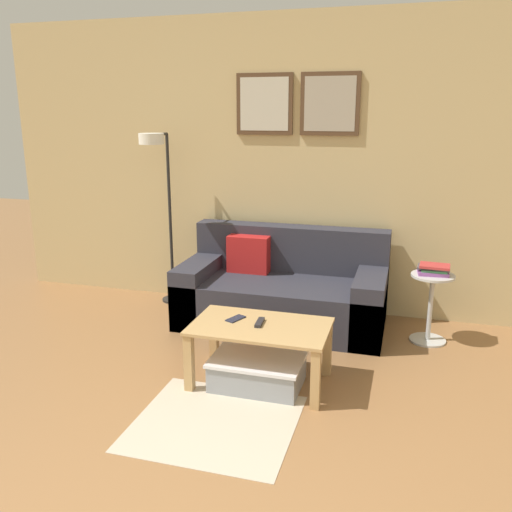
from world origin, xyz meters
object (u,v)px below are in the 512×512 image
Objects in this scene: couch at (283,292)px; book_stack at (434,269)px; coffee_table at (260,336)px; storage_bin at (258,371)px; floor_lamp at (159,180)px; cell_phone at (236,319)px; remote_control at (260,322)px; side_table at (431,302)px.

couch is 1.23m from book_stack.
book_stack is (1.09, 1.02, 0.26)m from coffee_table.
book_stack is at bearing 43.07° from coffee_table.
floor_lamp reaches higher than storage_bin.
coffee_table is 1.87m from floor_lamp.
book_stack is at bearing 44.23° from storage_bin.
cell_phone is at bearing -142.83° from book_stack.
cell_phone reaches higher than coffee_table.
floor_lamp is at bearing 133.62° from remote_control.
remote_control is at bearing -42.33° from floor_lamp.
couch reaches higher than side_table.
couch is at bearing 95.01° from storage_bin.
side_table is at bearing 43.98° from storage_bin.
couch is 1.44m from floor_lamp.
remote_control is (-0.01, 0.02, 0.09)m from coffee_table.
side_table is 1.59m from cell_phone.
couch is 11.28× the size of remote_control.
cell_phone is (-0.19, 0.05, 0.08)m from coffee_table.
cell_phone reaches higher than storage_bin.
couch is 1.08× the size of floor_lamp.
couch reaches higher than remote_control.
floor_lamp reaches higher than couch.
side_table is (1.19, -0.07, 0.05)m from couch.
remote_control reaches higher than cell_phone.
couch is 1.09m from coffee_table.
cell_phone is at bearing 165.08° from remote_control.
storage_bin is 1.60m from book_stack.
couch reaches higher than cell_phone.
book_stack is at bearing 86.45° from side_table.
book_stack is (1.09, 1.06, 0.48)m from storage_bin.
coffee_table is 5.97× the size of remote_control.
couch reaches higher than coffee_table.
side_table is 0.26m from book_stack.
side_table is at bearing 42.81° from coffee_table.
floor_lamp reaches higher than side_table.
coffee_table is 3.60× the size of book_stack.
couch is 1.20m from side_table.
floor_lamp is 6.33× the size of book_stack.
couch is at bearing 95.48° from coffee_table.
couch reaches higher than storage_bin.
coffee_table is at bearing -42.57° from floor_lamp.
floor_lamp is at bearing 177.22° from book_stack.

